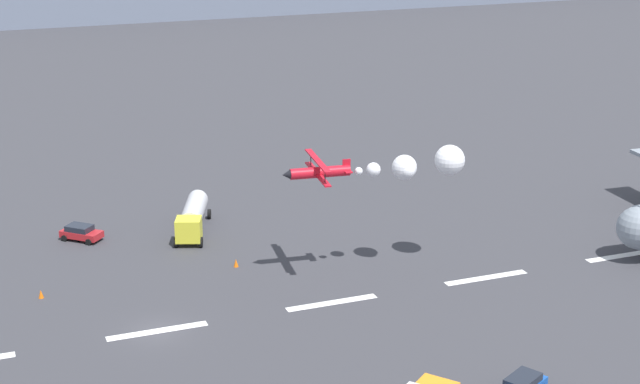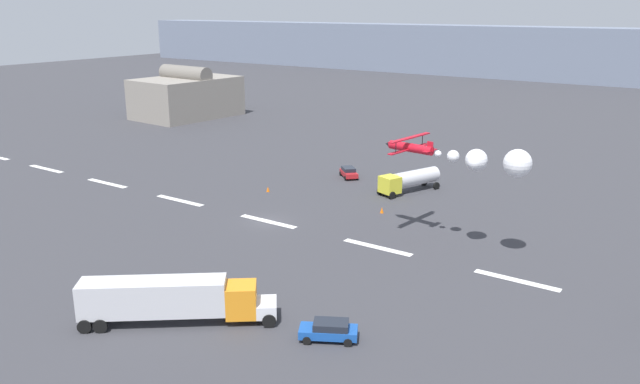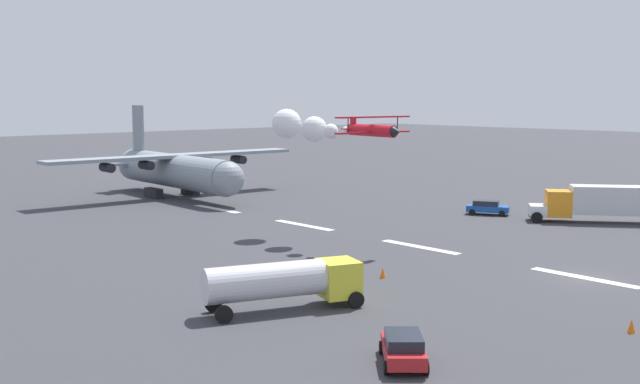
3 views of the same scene
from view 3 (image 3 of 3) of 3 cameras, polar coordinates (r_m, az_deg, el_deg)
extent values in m
plane|color=#38383D|center=(56.05, 19.29, -6.12)|extent=(440.00, 440.00, 0.00)
cube|color=white|center=(56.05, 19.29, -6.11)|extent=(8.00, 0.90, 0.01)
cube|color=white|center=(64.09, 7.56, -4.13)|extent=(8.00, 0.90, 0.01)
cube|color=white|center=(74.22, -1.23, -2.51)|extent=(8.00, 0.90, 0.01)
cube|color=white|center=(85.71, -7.78, -1.27)|extent=(8.00, 0.90, 0.01)
cylinder|color=gray|center=(96.47, -10.83, 1.57)|extent=(24.06, 5.50, 4.19)
sphere|color=gray|center=(86.24, -7.02, 1.00)|extent=(3.98, 3.98, 3.98)
cube|color=gray|center=(96.31, -10.86, 2.69)|extent=(5.04, 33.45, 0.40)
cylinder|color=black|center=(92.00, -15.74, 1.78)|extent=(2.46, 1.23, 1.10)
cylinder|color=black|center=(94.11, -12.96, 1.98)|extent=(2.46, 1.23, 1.10)
cylinder|color=black|center=(98.10, -8.60, 2.29)|extent=(2.46, 1.23, 1.10)
cylinder|color=black|center=(100.75, -6.16, 2.46)|extent=(2.46, 1.23, 1.10)
cube|color=gray|center=(105.03, -13.54, 4.74)|extent=(2.81, 0.45, 6.00)
cube|color=gray|center=(105.32, -13.46, 2.13)|extent=(2.50, 9.10, 0.24)
cube|color=black|center=(98.89, -9.76, 0.16)|extent=(3.25, 1.18, 1.20)
cube|color=black|center=(96.45, -12.43, -0.08)|extent=(3.25, 1.18, 1.20)
cylinder|color=red|center=(59.69, 3.92, 4.65)|extent=(5.29, 1.56, 0.95)
cube|color=red|center=(59.55, 4.04, 4.50)|extent=(1.41, 7.20, 0.12)
cube|color=red|center=(59.50, 4.05, 5.66)|extent=(1.41, 7.20, 0.12)
cylinder|color=black|center=(61.16, 5.86, 5.12)|extent=(0.08, 0.08, 1.20)
cylinder|color=black|center=(57.94, 2.13, 5.04)|extent=(0.08, 0.08, 1.20)
cube|color=red|center=(61.50, 2.51, 5.16)|extent=(0.71, 0.18, 1.10)
cube|color=red|center=(61.51, 2.51, 4.78)|extent=(0.83, 2.06, 0.08)
cone|color=black|center=(57.45, 5.81, 4.54)|extent=(0.79, 0.88, 0.81)
sphere|color=white|center=(62.43, 1.99, 4.66)|extent=(0.70, 0.70, 0.70)
sphere|color=white|center=(63.32, 0.82, 4.59)|extent=(1.26, 1.26, 1.26)
sphere|color=white|center=(66.05, -0.13, 4.66)|extent=(1.49, 1.49, 1.49)
sphere|color=white|center=(65.69, -0.43, 4.76)|extent=(2.21, 2.21, 2.21)
sphere|color=white|center=(69.14, -2.53, 5.16)|extent=(2.69, 2.69, 2.69)
cube|color=silver|center=(79.66, 16.07, -1.33)|extent=(2.80, 2.95, 1.10)
cube|color=orange|center=(79.83, 17.52, -0.82)|extent=(3.43, 3.45, 2.60)
cube|color=silver|center=(81.08, 22.37, -0.59)|extent=(10.54, 9.05, 2.80)
cylinder|color=black|center=(78.49, 16.02, -1.86)|extent=(1.08, 0.96, 1.10)
cylinder|color=black|center=(80.94, 15.81, -1.58)|extent=(1.08, 0.96, 1.10)
cube|color=yellow|center=(46.04, 1.41, -6.52)|extent=(3.02, 2.90, 2.20)
cylinder|color=silver|center=(44.36, -4.18, -6.73)|extent=(4.47, 7.45, 2.10)
cylinder|color=black|center=(47.60, 1.48, -7.42)|extent=(0.65, 1.05, 1.00)
cylinder|color=black|center=(45.07, -8.05, -8.33)|extent=(0.65, 1.05, 1.00)
cylinder|color=black|center=(45.49, 2.71, -8.12)|extent=(0.65, 1.05, 1.00)
cylinder|color=black|center=(42.84, -7.25, -9.14)|extent=(0.65, 1.05, 1.00)
cube|color=#194CA5|center=(82.72, 12.53, -1.23)|extent=(4.73, 3.71, 0.65)
cube|color=#1E232D|center=(82.66, 12.41, -0.82)|extent=(3.12, 2.73, 0.55)
cylinder|color=black|center=(83.52, 13.64, -1.41)|extent=(0.67, 0.50, 0.64)
cylinder|color=black|center=(83.82, 11.54, -1.32)|extent=(0.67, 0.50, 0.64)
cylinder|color=black|center=(81.74, 13.54, -1.59)|extent=(0.67, 0.50, 0.64)
cylinder|color=black|center=(82.05, 11.39, -1.50)|extent=(0.67, 0.50, 0.64)
cube|color=#B21E23|center=(36.53, 6.28, -11.80)|extent=(4.17, 4.04, 0.65)
cube|color=#1E232D|center=(36.15, 6.32, -11.00)|extent=(2.89, 2.85, 0.55)
cylinder|color=black|center=(37.87, 4.66, -11.60)|extent=(0.62, 0.60, 0.64)
cylinder|color=black|center=(35.24, 5.03, -13.06)|extent=(0.62, 0.60, 0.64)
cylinder|color=black|center=(38.06, 7.41, -11.54)|extent=(0.62, 0.60, 0.64)
cylinder|color=black|center=(35.44, 8.00, -12.99)|extent=(0.62, 0.60, 0.64)
cone|color=orange|center=(44.15, 22.42, -9.31)|extent=(0.44, 0.44, 0.75)
cone|color=orange|center=(52.95, 4.75, -6.08)|extent=(0.44, 0.44, 0.75)
camera|label=1|loc=(120.41, 42.38, 15.88)|focal=54.78mm
camera|label=2|loc=(125.85, 13.25, 12.43)|focal=35.86mm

